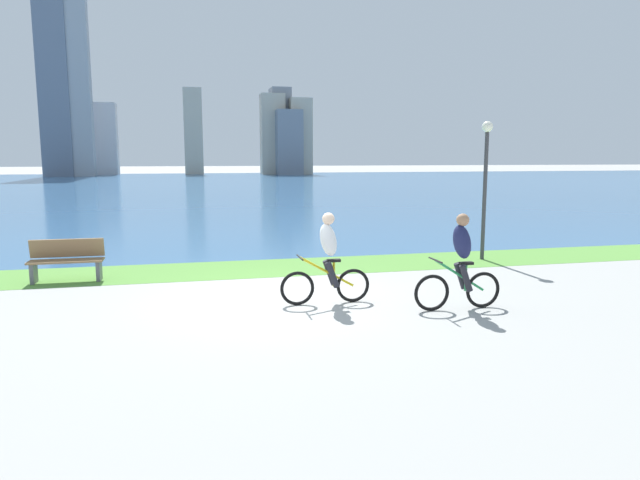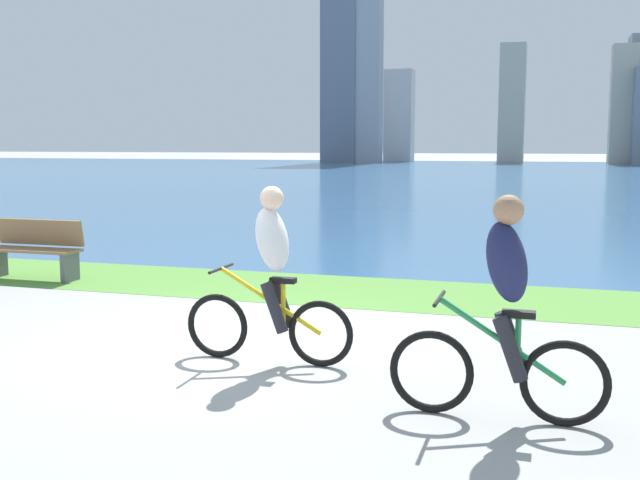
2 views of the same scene
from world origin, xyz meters
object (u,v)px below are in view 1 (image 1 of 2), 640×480
cyclist_lead (328,259)px  cyclist_trailing (460,262)px  lamppost_tall (486,169)px  bench_near_path (67,260)px

cyclist_lead → cyclist_trailing: size_ratio=0.99×
cyclist_trailing → lamppost_tall: bearing=56.8°
cyclist_lead → lamppost_tall: lamppost_tall is taller
lamppost_tall → cyclist_lead: bearing=-145.4°
cyclist_lead → bench_near_path: 5.86m
bench_near_path → lamppost_tall: (9.96, 0.37, 1.89)m
cyclist_trailing → bench_near_path: bearing=151.1°
bench_near_path → cyclist_trailing: bearing=-28.9°
cyclist_lead → lamppost_tall: 6.23m
lamppost_tall → cyclist_trailing: bearing=-123.2°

